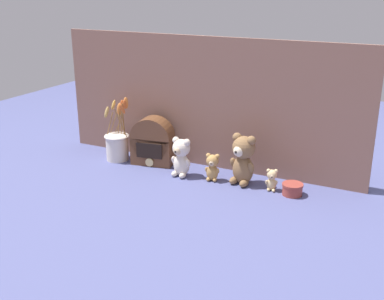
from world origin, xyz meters
TOP-DOWN VIEW (x-y plane):
  - ground_plane at (0.00, 0.00)m, footprint 4.00×4.00m
  - backdrop_wall at (0.00, 0.17)m, footprint 1.57×0.02m
  - teddy_bear_large at (0.25, 0.03)m, footprint 0.13×0.12m
  - teddy_bear_medium at (-0.04, -0.02)m, footprint 0.10×0.10m
  - teddy_bear_small at (0.12, 0.00)m, footprint 0.07×0.07m
  - teddy_bear_tiny at (0.40, 0.01)m, footprint 0.06×0.05m
  - flower_vase at (-0.44, 0.04)m, footprint 0.17×0.14m
  - vintage_radio at (-0.24, 0.06)m, footprint 0.22×0.13m
  - decorative_tin_tall at (0.49, 0.01)m, footprint 0.09×0.09m

SIDE VIEW (x-z plane):
  - ground_plane at x=0.00m, z-range 0.00..0.00m
  - decorative_tin_tall at x=0.49m, z-range 0.00..0.05m
  - teddy_bear_tiny at x=0.40m, z-range 0.00..0.10m
  - teddy_bear_small at x=0.12m, z-range 0.00..0.13m
  - flower_vase at x=-0.44m, z-range -0.08..0.26m
  - teddy_bear_medium at x=-0.04m, z-range 0.00..0.19m
  - vintage_radio at x=-0.24m, z-range -0.01..0.23m
  - teddy_bear_large at x=0.25m, z-range 0.01..0.24m
  - backdrop_wall at x=0.00m, z-range 0.00..0.64m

